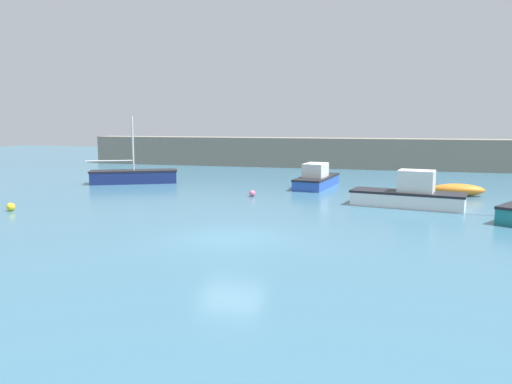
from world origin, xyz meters
TOP-DOWN VIEW (x-y plane):
  - ground_plane at (0.00, 0.00)m, footprint 120.00×120.00m
  - harbor_breakwater at (0.00, 29.96)m, footprint 47.77×2.65m
  - rowboat_white_midwater at (9.72, 13.85)m, footprint 2.98×1.28m
  - cabin_cruiser_white at (6.77, 8.98)m, footprint 5.92×2.81m
  - sailboat_short_mast at (-11.87, 14.26)m, footprint 6.14×4.05m
  - motorboat_with_cabin at (1.02, 15.53)m, footprint 2.52×5.67m
  - mooring_buoy_pink at (-2.04, 10.39)m, footprint 0.36×0.36m
  - mooring_buoy_yellow at (-12.28, 2.67)m, footprint 0.41×0.41m

SIDE VIEW (x-z plane):
  - ground_plane at x=0.00m, z-range -0.20..0.00m
  - mooring_buoy_pink at x=-2.04m, z-range 0.00..0.36m
  - mooring_buoy_yellow at x=-12.28m, z-range 0.00..0.41m
  - rowboat_white_midwater at x=9.72m, z-range 0.00..0.71m
  - sailboat_short_mast at x=-11.87m, z-range -1.88..2.87m
  - motorboat_with_cabin at x=1.02m, z-range -0.24..1.39m
  - cabin_cruiser_white at x=6.77m, z-range -0.31..1.61m
  - harbor_breakwater at x=0.00m, z-range 0.00..2.81m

